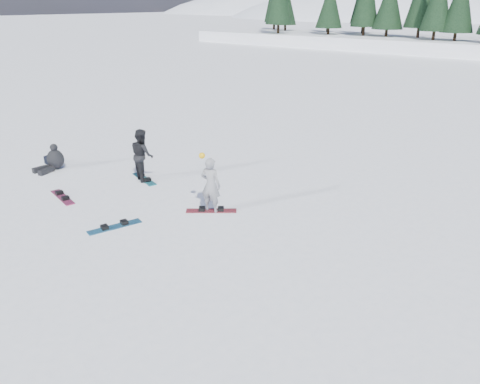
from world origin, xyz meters
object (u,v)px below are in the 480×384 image
gear_bag (51,160)px  snowboard_loose_a (115,227)px  snowboard_loose_b (63,197)px  seated_rider (54,160)px  snowboarder_man (142,155)px  snowboarder_woman (211,185)px

gear_bag → snowboard_loose_a: gear_bag is taller
snowboard_loose_b → snowboard_loose_a: bearing=8.0°
seated_rider → gear_bag: (-0.70, 0.26, -0.22)m
snowboarder_man → seated_rider: snowboarder_man is taller
seated_rider → snowboard_loose_a: bearing=-21.7°
snowboarder_man → snowboard_loose_b: (-0.74, -2.73, -0.89)m
snowboarder_woman → snowboard_loose_b: bearing=11.0°
snowboard_loose_a → seated_rider: bearing=91.3°
gear_bag → snowboard_loose_b: (3.38, -1.62, -0.14)m
snowboard_loose_b → snowboarder_woman: bearing=39.7°
snowboard_loose_b → snowboard_loose_a: size_ratio=1.00×
snowboarder_man → snowboard_loose_a: 3.87m
snowboarder_woman → snowboard_loose_b: snowboarder_woman is taller
snowboarder_man → seated_rider: (-3.42, -1.37, -0.53)m
snowboarder_woman → snowboard_loose_b: size_ratio=1.21×
snowboard_loose_b → snowboard_loose_a: (3.03, -0.26, 0.00)m
gear_bag → snowboard_loose_b: 3.75m
snowboarder_woman → seated_rider: snowboarder_woman is taller
snowboarder_woman → snowboarder_man: (-3.65, 0.52, 0.06)m
seated_rider → gear_bag: size_ratio=2.60×
gear_bag → snowboard_loose_a: bearing=-16.4°
seated_rider → gear_bag: 0.78m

